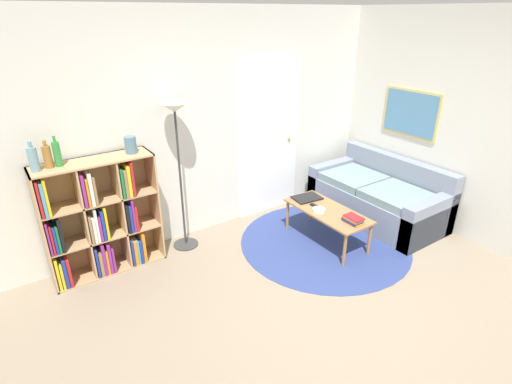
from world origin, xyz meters
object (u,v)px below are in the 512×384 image
at_px(laptop, 307,198).
at_px(bowl, 319,210).
at_px(bottle_right, 57,154).
at_px(couch, 379,197).
at_px(coffee_table, 327,213).
at_px(bottle_left, 33,159).
at_px(bookshelf, 99,221).
at_px(vase_on_shelf, 131,145).
at_px(bottle_middle, 47,156).
at_px(floor_lamp, 176,130).

bearing_deg(laptop, bowl, -109.65).
height_order(bowl, bottle_right, bottle_right).
xyz_separation_m(couch, coffee_table, (-1.03, -0.08, 0.10)).
bearing_deg(bottle_left, bookshelf, 1.50).
bearing_deg(bottle_left, vase_on_shelf, 0.60).
distance_m(bottle_middle, vase_on_shelf, 0.75).
relative_size(bookshelf, laptop, 3.38).
relative_size(laptop, bottle_middle, 1.41).
distance_m(couch, coffee_table, 1.04).
bearing_deg(bottle_right, bowl, -19.87).
bearing_deg(couch, bottle_middle, 167.16).
distance_m(bottle_left, vase_on_shelf, 0.87).
distance_m(coffee_table, vase_on_shelf, 2.31).
relative_size(laptop, bottle_left, 1.31).
xyz_separation_m(couch, vase_on_shelf, (-2.94, 0.82, 1.04)).
distance_m(bowl, vase_on_shelf, 2.18).
bearing_deg(bottle_right, laptop, -11.83).
relative_size(bookshelf, vase_on_shelf, 7.22).
xyz_separation_m(floor_lamp, couch, (2.46, -0.78, -1.12)).
bearing_deg(floor_lamp, bowl, -32.68).
height_order(laptop, bowl, bowl).
xyz_separation_m(floor_lamp, bottle_left, (-1.35, 0.03, -0.06)).
relative_size(laptop, bowl, 2.49).
distance_m(bowl, bottle_left, 2.94).
relative_size(couch, bottle_left, 6.21).
bearing_deg(bowl, bottle_left, 161.86).
xyz_separation_m(coffee_table, bottle_right, (-2.57, 0.91, 0.97)).
height_order(couch, vase_on_shelf, vase_on_shelf).
distance_m(bookshelf, coffee_table, 2.51).
xyz_separation_m(bottle_left, bottle_right, (0.20, 0.02, 0.00)).
bearing_deg(vase_on_shelf, couch, -15.65).
bearing_deg(bowl, bottle_middle, 160.55).
bearing_deg(vase_on_shelf, coffee_table, -25.39).
xyz_separation_m(bookshelf, laptop, (2.34, -0.53, -0.15)).
bearing_deg(bottle_middle, floor_lamp, -2.66).
bearing_deg(bookshelf, laptop, -12.88).
distance_m(floor_lamp, bottle_right, 1.15).
bearing_deg(couch, laptop, 164.14).
bearing_deg(couch, bowl, -177.24).
bearing_deg(laptop, bottle_left, 169.34).
xyz_separation_m(laptop, bottle_middle, (-2.66, 0.55, 0.91)).
bearing_deg(bottle_middle, bowl, -19.45).
height_order(laptop, bottle_left, bottle_left).
xyz_separation_m(bottle_middle, vase_on_shelf, (0.75, -0.02, -0.02)).
relative_size(bookshelf, bottle_middle, 4.77).
distance_m(couch, laptop, 1.08).
xyz_separation_m(couch, bottle_right, (-3.61, 0.83, 1.07)).
xyz_separation_m(floor_lamp, laptop, (1.43, -0.49, -0.97)).
height_order(coffee_table, bottle_middle, bottle_middle).
xyz_separation_m(bowl, vase_on_shelf, (-1.79, 0.88, 0.88)).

